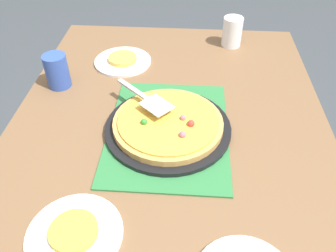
% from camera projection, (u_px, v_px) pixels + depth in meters
% --- Properties ---
extents(dining_table, '(1.40, 1.00, 0.75)m').
position_uv_depth(dining_table, '(168.00, 156.00, 1.12)').
color(dining_table, brown).
rests_on(dining_table, ground_plane).
extents(placemat, '(0.48, 0.36, 0.01)m').
position_uv_depth(placemat, '(168.00, 130.00, 1.04)').
color(placemat, '#2D753D').
rests_on(placemat, dining_table).
extents(pizza_pan, '(0.38, 0.38, 0.01)m').
position_uv_depth(pizza_pan, '(168.00, 128.00, 1.04)').
color(pizza_pan, black).
rests_on(pizza_pan, placemat).
extents(pizza, '(0.33, 0.33, 0.05)m').
position_uv_depth(pizza, '(168.00, 123.00, 1.02)').
color(pizza, tan).
rests_on(pizza, pizza_pan).
extents(plate_near_left, '(0.22, 0.22, 0.01)m').
position_uv_depth(plate_near_left, '(75.00, 234.00, 0.78)').
color(plate_near_left, white).
rests_on(plate_near_left, dining_table).
extents(plate_far_right, '(0.22, 0.22, 0.01)m').
position_uv_depth(plate_far_right, '(123.00, 61.00, 1.34)').
color(plate_far_right, white).
rests_on(plate_far_right, dining_table).
extents(served_slice_left, '(0.11, 0.11, 0.02)m').
position_uv_depth(served_slice_left, '(74.00, 231.00, 0.77)').
color(served_slice_left, gold).
rests_on(served_slice_left, plate_near_left).
extents(served_slice_right, '(0.11, 0.11, 0.02)m').
position_uv_depth(served_slice_right, '(123.00, 59.00, 1.33)').
color(served_slice_right, '#EAB747').
rests_on(served_slice_right, plate_far_right).
extents(cup_near, '(0.08, 0.08, 0.12)m').
position_uv_depth(cup_near, '(232.00, 32.00, 1.41)').
color(cup_near, white).
rests_on(cup_near, dining_table).
extents(cup_far, '(0.08, 0.08, 0.12)m').
position_uv_depth(cup_far, '(57.00, 71.00, 1.19)').
color(cup_far, '#3351AD').
rests_on(cup_far, dining_table).
extents(pizza_server, '(0.19, 0.20, 0.01)m').
position_uv_depth(pizza_server, '(146.00, 98.00, 1.05)').
color(pizza_server, silver).
rests_on(pizza_server, pizza).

